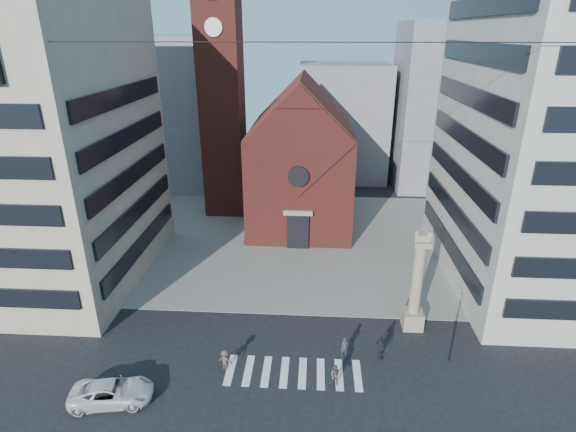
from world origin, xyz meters
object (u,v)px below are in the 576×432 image
object	(u,v)px
traffic_light	(453,335)
pedestrian_1	(336,376)
lion_column	(416,291)
scooter_0	(247,238)
pedestrian_0	(345,347)
white_car	(112,392)
pedestrian_2	(380,348)

from	to	relation	value
traffic_light	pedestrian_1	xyz separation A→B (m)	(-8.51, -3.02, -1.48)
lion_column	traffic_light	bearing A→B (deg)	-63.54
traffic_light	pedestrian_1	size ratio (longest dim) A/B	2.66
lion_column	scooter_0	distance (m)	22.02
lion_column	traffic_light	xyz separation A→B (m)	(1.99, -4.00, -1.17)
traffic_light	pedestrian_0	bearing A→B (deg)	-179.86
pedestrian_1	white_car	bearing A→B (deg)	-156.38
scooter_0	pedestrian_2	bearing A→B (deg)	-42.14
traffic_light	pedestrian_0	xyz separation A→B (m)	(-7.73, -0.02, -1.47)
lion_column	traffic_light	size ratio (longest dim) A/B	2.02
pedestrian_0	pedestrian_1	world-z (taller)	pedestrian_0
white_car	pedestrian_2	xyz separation A→B (m)	(18.06, 5.26, 0.25)
lion_column	pedestrian_2	size ratio (longest dim) A/B	4.39
traffic_light	pedestrian_2	world-z (taller)	traffic_light
scooter_0	white_car	bearing A→B (deg)	-88.11
lion_column	pedestrian_1	world-z (taller)	lion_column
scooter_0	pedestrian_0	bearing A→B (deg)	-47.71
traffic_light	white_car	distance (m)	23.85
pedestrian_1	lion_column	bearing A→B (deg)	61.45
pedestrian_1	traffic_light	bearing A→B (deg)	33.86
white_car	pedestrian_2	distance (m)	18.81
pedestrian_0	pedestrian_2	xyz separation A→B (m)	(2.61, -0.15, 0.17)
pedestrian_0	scooter_0	bearing A→B (deg)	116.05
pedestrian_2	scooter_0	size ratio (longest dim) A/B	1.03
traffic_light	scooter_0	world-z (taller)	traffic_light
pedestrian_0	pedestrian_2	bearing A→B (deg)	-5.28
pedestrian_0	pedestrian_1	bearing A→B (deg)	-106.57
pedestrian_1	pedestrian_2	size ratio (longest dim) A/B	0.82
scooter_0	traffic_light	bearing A→B (deg)	-32.52
pedestrian_0	scooter_0	xyz separation A→B (m)	(-10.15, 18.98, -0.26)
lion_column	white_car	distance (m)	23.35
scooter_0	lion_column	bearing A→B (deg)	-29.12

